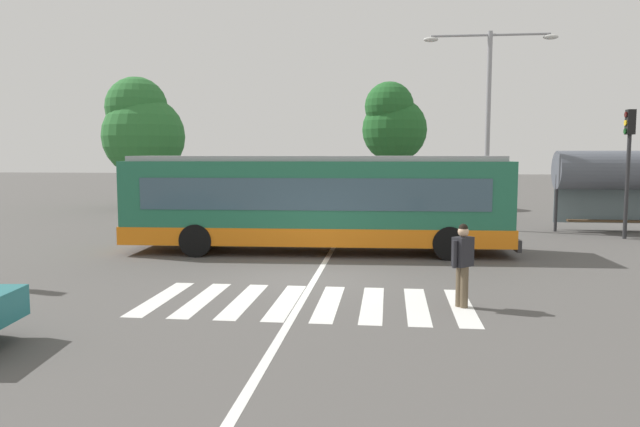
{
  "coord_description": "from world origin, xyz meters",
  "views": [
    {
      "loc": [
        1.96,
        -14.63,
        3.12
      ],
      "look_at": [
        -0.14,
        3.46,
        1.3
      ],
      "focal_mm": 33.48,
      "sensor_mm": 36.0,
      "label": 1
    }
  ],
  "objects_px": {
    "parked_car_black": "(342,203)",
    "background_tree_left": "(142,128)",
    "traffic_light_far_corner": "(629,153)",
    "background_tree_right": "(393,123)",
    "parked_car_red": "(398,203)",
    "city_transit_bus": "(316,202)",
    "parked_car_teal": "(290,202)",
    "pedestrian_crossing_street": "(463,260)",
    "twin_arm_street_lamp": "(488,106)",
    "bus_stop_shelter": "(618,172)",
    "parked_car_charcoal": "(456,203)"
  },
  "relations": [
    {
      "from": "pedestrian_crossing_street",
      "to": "twin_arm_street_lamp",
      "type": "xyz_separation_m",
      "value": [
        2.46,
        12.9,
        4.09
      ]
    },
    {
      "from": "parked_car_charcoal",
      "to": "background_tree_right",
      "type": "xyz_separation_m",
      "value": [
        -3.02,
        7.07,
        4.19
      ]
    },
    {
      "from": "city_transit_bus",
      "to": "parked_car_teal",
      "type": "xyz_separation_m",
      "value": [
        -2.5,
        9.97,
        -0.82
      ]
    },
    {
      "from": "city_transit_bus",
      "to": "parked_car_teal",
      "type": "distance_m",
      "value": 10.31
    },
    {
      "from": "pedestrian_crossing_street",
      "to": "background_tree_right",
      "type": "height_order",
      "value": "background_tree_right"
    },
    {
      "from": "pedestrian_crossing_street",
      "to": "background_tree_right",
      "type": "bearing_deg",
      "value": 93.13
    },
    {
      "from": "bus_stop_shelter",
      "to": "background_tree_right",
      "type": "height_order",
      "value": "background_tree_right"
    },
    {
      "from": "city_transit_bus",
      "to": "traffic_light_far_corner",
      "type": "bearing_deg",
      "value": 21.23
    },
    {
      "from": "city_transit_bus",
      "to": "twin_arm_street_lamp",
      "type": "distance_m",
      "value": 9.58
    },
    {
      "from": "parked_car_red",
      "to": "background_tree_right",
      "type": "distance_m",
      "value": 8.5
    },
    {
      "from": "city_transit_bus",
      "to": "background_tree_right",
      "type": "relative_size",
      "value": 1.66
    },
    {
      "from": "parked_car_black",
      "to": "twin_arm_street_lamp",
      "type": "relative_size",
      "value": 0.57
    },
    {
      "from": "city_transit_bus",
      "to": "background_tree_right",
      "type": "height_order",
      "value": "background_tree_right"
    },
    {
      "from": "traffic_light_far_corner",
      "to": "background_tree_right",
      "type": "xyz_separation_m",
      "value": [
        -8.48,
        13.09,
        1.79
      ]
    },
    {
      "from": "background_tree_left",
      "to": "parked_car_black",
      "type": "bearing_deg",
      "value": -19.62
    },
    {
      "from": "city_transit_bus",
      "to": "background_tree_left",
      "type": "relative_size",
      "value": 1.64
    },
    {
      "from": "parked_car_red",
      "to": "twin_arm_street_lamp",
      "type": "distance_m",
      "value": 6.61
    },
    {
      "from": "parked_car_teal",
      "to": "traffic_light_far_corner",
      "type": "relative_size",
      "value": 0.96
    },
    {
      "from": "traffic_light_far_corner",
      "to": "background_tree_left",
      "type": "distance_m",
      "value": 24.76
    },
    {
      "from": "pedestrian_crossing_street",
      "to": "parked_car_teal",
      "type": "bearing_deg",
      "value": 110.87
    },
    {
      "from": "traffic_light_far_corner",
      "to": "city_transit_bus",
      "type": "bearing_deg",
      "value": -158.77
    },
    {
      "from": "city_transit_bus",
      "to": "parked_car_black",
      "type": "height_order",
      "value": "city_transit_bus"
    },
    {
      "from": "bus_stop_shelter",
      "to": "background_tree_left",
      "type": "height_order",
      "value": "background_tree_left"
    },
    {
      "from": "parked_car_teal",
      "to": "parked_car_black",
      "type": "bearing_deg",
      "value": -2.1
    },
    {
      "from": "traffic_light_far_corner",
      "to": "background_tree_right",
      "type": "distance_m",
      "value": 15.7
    },
    {
      "from": "parked_car_black",
      "to": "background_tree_right",
      "type": "xyz_separation_m",
      "value": [
        2.43,
        7.47,
        4.19
      ]
    },
    {
      "from": "parked_car_black",
      "to": "background_tree_left",
      "type": "xyz_separation_m",
      "value": [
        -11.78,
        4.2,
        3.82
      ]
    },
    {
      "from": "city_transit_bus",
      "to": "pedestrian_crossing_street",
      "type": "xyz_separation_m",
      "value": [
        3.79,
        -6.53,
        -0.62
      ]
    },
    {
      "from": "traffic_light_far_corner",
      "to": "bus_stop_shelter",
      "type": "height_order",
      "value": "traffic_light_far_corner"
    },
    {
      "from": "parked_car_teal",
      "to": "bus_stop_shelter",
      "type": "height_order",
      "value": "bus_stop_shelter"
    },
    {
      "from": "city_transit_bus",
      "to": "parked_car_charcoal",
      "type": "bearing_deg",
      "value": 61.82
    },
    {
      "from": "parked_car_charcoal",
      "to": "bus_stop_shelter",
      "type": "distance_m",
      "value": 7.32
    },
    {
      "from": "bus_stop_shelter",
      "to": "background_tree_right",
      "type": "distance_m",
      "value": 14.49
    },
    {
      "from": "city_transit_bus",
      "to": "bus_stop_shelter",
      "type": "height_order",
      "value": "bus_stop_shelter"
    },
    {
      "from": "twin_arm_street_lamp",
      "to": "background_tree_right",
      "type": "xyz_separation_m",
      "value": [
        -3.77,
        10.97,
        -0.11
      ]
    },
    {
      "from": "pedestrian_crossing_street",
      "to": "parked_car_red",
      "type": "height_order",
      "value": "pedestrian_crossing_street"
    },
    {
      "from": "twin_arm_street_lamp",
      "to": "city_transit_bus",
      "type": "bearing_deg",
      "value": -134.46
    },
    {
      "from": "background_tree_left",
      "to": "pedestrian_crossing_street",
      "type": "bearing_deg",
      "value": -53.01
    },
    {
      "from": "parked_car_teal",
      "to": "background_tree_left",
      "type": "xyz_separation_m",
      "value": [
        -9.23,
        4.11,
        3.82
      ]
    },
    {
      "from": "background_tree_left",
      "to": "background_tree_right",
      "type": "xyz_separation_m",
      "value": [
        14.21,
        3.27,
        0.37
      ]
    },
    {
      "from": "parked_car_black",
      "to": "background_tree_left",
      "type": "bearing_deg",
      "value": 160.38
    },
    {
      "from": "parked_car_teal",
      "to": "parked_car_red",
      "type": "height_order",
      "value": "same"
    },
    {
      "from": "pedestrian_crossing_street",
      "to": "twin_arm_street_lamp",
      "type": "distance_m",
      "value": 13.76
    },
    {
      "from": "bus_stop_shelter",
      "to": "city_transit_bus",
      "type": "bearing_deg",
      "value": -151.5
    },
    {
      "from": "traffic_light_far_corner",
      "to": "background_tree_left",
      "type": "height_order",
      "value": "background_tree_left"
    },
    {
      "from": "pedestrian_crossing_street",
      "to": "background_tree_left",
      "type": "bearing_deg",
      "value": 126.99
    },
    {
      "from": "pedestrian_crossing_street",
      "to": "twin_arm_street_lamp",
      "type": "height_order",
      "value": "twin_arm_street_lamp"
    },
    {
      "from": "parked_car_teal",
      "to": "twin_arm_street_lamp",
      "type": "bearing_deg",
      "value": -22.32
    },
    {
      "from": "parked_car_red",
      "to": "background_tree_left",
      "type": "relative_size",
      "value": 0.61
    },
    {
      "from": "pedestrian_crossing_street",
      "to": "parked_car_red",
      "type": "bearing_deg",
      "value": 93.69
    }
  ]
}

